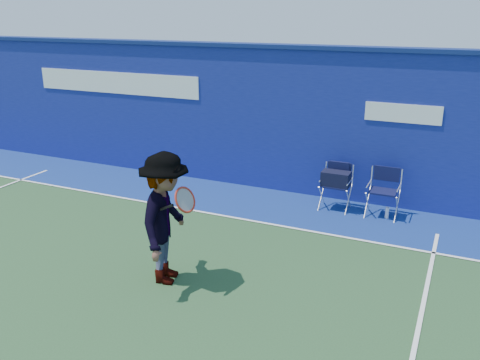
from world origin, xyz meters
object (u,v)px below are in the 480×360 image
at_px(directors_chair_left, 336,190).
at_px(directors_chair_right, 382,202).
at_px(water_bottle, 387,213).
at_px(tennis_player, 166,219).

distance_m(directors_chair_left, directors_chair_right, 0.91).
bearing_deg(directors_chair_left, water_bottle, -4.62).
distance_m(directors_chair_left, tennis_player, 4.06).
height_order(water_bottle, tennis_player, tennis_player).
bearing_deg(directors_chair_left, directors_chair_right, 0.06).
height_order(directors_chair_left, tennis_player, tennis_player).
bearing_deg(tennis_player, directors_chair_left, 68.02).
height_order(directors_chair_left, directors_chair_right, directors_chair_right).
xyz_separation_m(water_bottle, tennis_player, (-2.53, -3.65, 0.85)).
bearing_deg(directors_chair_left, tennis_player, -111.98).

